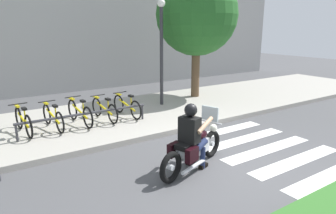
{
  "coord_description": "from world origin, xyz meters",
  "views": [
    {
      "loc": [
        -4.64,
        -4.43,
        2.89
      ],
      "look_at": [
        -0.33,
        2.09,
        0.83
      ],
      "focal_mm": 32.53,
      "sensor_mm": 36.0,
      "label": 1
    }
  ],
  "objects_px": {
    "rider": "(192,132)",
    "bicycle_2": "(80,112)",
    "tree_near_rack": "(197,15)",
    "bike_rack": "(86,115)",
    "motorcycle": "(194,148)",
    "bicycle_0": "(23,121)",
    "bicycle_4": "(127,106)",
    "street_lamp": "(161,43)",
    "bicycle_3": "(104,109)",
    "bicycle_1": "(53,117)"
  },
  "relations": [
    {
      "from": "bike_rack",
      "to": "tree_near_rack",
      "type": "xyz_separation_m",
      "value": [
        5.1,
        1.64,
        2.78
      ]
    },
    {
      "from": "motorcycle",
      "to": "bicycle_0",
      "type": "relative_size",
      "value": 1.3
    },
    {
      "from": "bicycle_0",
      "to": "bike_rack",
      "type": "xyz_separation_m",
      "value": [
        1.5,
        -0.55,
        0.07
      ]
    },
    {
      "from": "motorcycle",
      "to": "bike_rack",
      "type": "xyz_separation_m",
      "value": [
        -1.17,
        3.28,
        0.11
      ]
    },
    {
      "from": "motorcycle",
      "to": "street_lamp",
      "type": "height_order",
      "value": "street_lamp"
    },
    {
      "from": "tree_near_rack",
      "to": "bicycle_4",
      "type": "bearing_deg",
      "value": -163.22
    },
    {
      "from": "bicycle_4",
      "to": "tree_near_rack",
      "type": "bearing_deg",
      "value": 16.78
    },
    {
      "from": "motorcycle",
      "to": "rider",
      "type": "height_order",
      "value": "rider"
    },
    {
      "from": "motorcycle",
      "to": "rider",
      "type": "distance_m",
      "value": 0.37
    },
    {
      "from": "street_lamp",
      "to": "tree_near_rack",
      "type": "xyz_separation_m",
      "value": [
        1.86,
        0.4,
        0.99
      ]
    },
    {
      "from": "bicycle_1",
      "to": "street_lamp",
      "type": "bearing_deg",
      "value": 9.75
    },
    {
      "from": "bicycle_3",
      "to": "bicycle_2",
      "type": "bearing_deg",
      "value": -179.94
    },
    {
      "from": "rider",
      "to": "tree_near_rack",
      "type": "distance_m",
      "value": 6.85
    },
    {
      "from": "bike_rack",
      "to": "tree_near_rack",
      "type": "relative_size",
      "value": 0.73
    },
    {
      "from": "rider",
      "to": "bicycle_2",
      "type": "relative_size",
      "value": 0.84
    },
    {
      "from": "rider",
      "to": "bicycle_4",
      "type": "bearing_deg",
      "value": 83.93
    },
    {
      "from": "bicycle_1",
      "to": "bicycle_3",
      "type": "xyz_separation_m",
      "value": [
        1.5,
        0.0,
        -0.0
      ]
    },
    {
      "from": "tree_near_rack",
      "to": "street_lamp",
      "type": "bearing_deg",
      "value": -167.88
    },
    {
      "from": "motorcycle",
      "to": "bicycle_2",
      "type": "height_order",
      "value": "motorcycle"
    },
    {
      "from": "bicycle_2",
      "to": "bike_rack",
      "type": "distance_m",
      "value": 0.56
    },
    {
      "from": "motorcycle",
      "to": "street_lamp",
      "type": "bearing_deg",
      "value": 65.41
    },
    {
      "from": "bike_rack",
      "to": "bicycle_0",
      "type": "bearing_deg",
      "value": 159.75
    },
    {
      "from": "motorcycle",
      "to": "bicycle_2",
      "type": "xyz_separation_m",
      "value": [
        -1.17,
        3.84,
        0.04
      ]
    },
    {
      "from": "tree_near_rack",
      "to": "bicycle_1",
      "type": "bearing_deg",
      "value": -169.49
    },
    {
      "from": "bicycle_1",
      "to": "bicycle_3",
      "type": "relative_size",
      "value": 1.01
    },
    {
      "from": "bicycle_2",
      "to": "bike_rack",
      "type": "relative_size",
      "value": 0.48
    },
    {
      "from": "bicycle_3",
      "to": "street_lamp",
      "type": "distance_m",
      "value": 3.18
    },
    {
      "from": "rider",
      "to": "bike_rack",
      "type": "distance_m",
      "value": 3.49
    },
    {
      "from": "bicycle_1",
      "to": "bicycle_2",
      "type": "xyz_separation_m",
      "value": [
        0.75,
        -0.0,
        0.01
      ]
    },
    {
      "from": "rider",
      "to": "bike_rack",
      "type": "height_order",
      "value": "rider"
    },
    {
      "from": "bicycle_2",
      "to": "tree_near_rack",
      "type": "xyz_separation_m",
      "value": [
        5.1,
        1.09,
        2.84
      ]
    },
    {
      "from": "motorcycle",
      "to": "bicycle_0",
      "type": "distance_m",
      "value": 4.67
    },
    {
      "from": "bicycle_2",
      "to": "bicycle_0",
      "type": "bearing_deg",
      "value": -179.99
    },
    {
      "from": "bike_rack",
      "to": "bicycle_1",
      "type": "bearing_deg",
      "value": 143.54
    },
    {
      "from": "motorcycle",
      "to": "bicycle_2",
      "type": "distance_m",
      "value": 4.01
    },
    {
      "from": "rider",
      "to": "bicycle_4",
      "type": "distance_m",
      "value": 3.9
    },
    {
      "from": "motorcycle",
      "to": "tree_near_rack",
      "type": "bearing_deg",
      "value": 51.38
    },
    {
      "from": "rider",
      "to": "bicycle_2",
      "type": "bearing_deg",
      "value": 105.79
    },
    {
      "from": "bicycle_2",
      "to": "street_lamp",
      "type": "relative_size",
      "value": 0.45
    },
    {
      "from": "street_lamp",
      "to": "tree_near_rack",
      "type": "distance_m",
      "value": 2.15
    },
    {
      "from": "bicycle_3",
      "to": "motorcycle",
      "type": "bearing_deg",
      "value": -83.82
    },
    {
      "from": "bicycle_2",
      "to": "bicycle_1",
      "type": "bearing_deg",
      "value": 179.95
    },
    {
      "from": "bicycle_0",
      "to": "tree_near_rack",
      "type": "xyz_separation_m",
      "value": [
        6.6,
        1.09,
        2.84
      ]
    },
    {
      "from": "tree_near_rack",
      "to": "motorcycle",
      "type": "bearing_deg",
      "value": -128.62
    },
    {
      "from": "tree_near_rack",
      "to": "bike_rack",
      "type": "bearing_deg",
      "value": -162.17
    },
    {
      "from": "bicycle_3",
      "to": "rider",
      "type": "bearing_deg",
      "value": -84.96
    },
    {
      "from": "bicycle_0",
      "to": "bicycle_1",
      "type": "bearing_deg",
      "value": 0.07
    },
    {
      "from": "bicycle_2",
      "to": "motorcycle",
      "type": "bearing_deg",
      "value": -73.1
    },
    {
      "from": "motorcycle",
      "to": "bicycle_1",
      "type": "xyz_separation_m",
      "value": [
        -1.92,
        3.84,
        0.03
      ]
    },
    {
      "from": "rider",
      "to": "bicycle_1",
      "type": "height_order",
      "value": "rider"
    }
  ]
}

